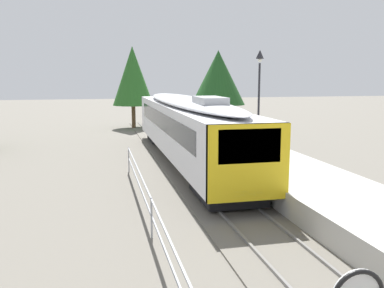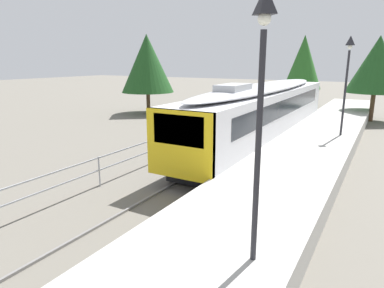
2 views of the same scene
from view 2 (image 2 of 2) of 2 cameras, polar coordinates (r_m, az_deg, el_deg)
ground_plane at (r=14.87m, az=-11.60°, el=-5.97°), size 160.00×160.00×0.00m
track_rails at (r=13.17m, az=-1.65°, el=-8.16°), size 3.20×60.00×0.14m
commuter_train at (r=21.07m, az=12.00°, el=5.83°), size 2.82×19.69×3.74m
station_platform at (r=11.76m, az=12.13°, el=-9.07°), size 3.90×60.00×0.90m
platform_lamp_mid_platform at (r=6.51m, az=11.58°, el=10.58°), size 0.34×0.34×5.35m
platform_lamp_far_end at (r=20.41m, az=24.67°, el=11.63°), size 0.34×0.34×5.35m
tree_behind_carpark at (r=37.37m, az=18.19°, el=12.90°), size 3.74×3.74×7.50m
tree_behind_station_far at (r=33.06m, az=-7.54°, el=13.24°), size 4.94×4.94×7.39m
tree_distant_left at (r=32.06m, az=28.66°, el=11.63°), size 4.60×4.60×6.95m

